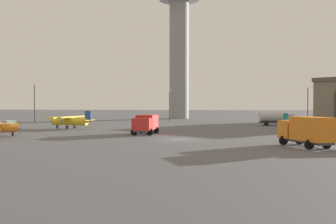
# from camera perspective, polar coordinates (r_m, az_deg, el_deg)

# --- Properties ---
(ground_plane) EXTENTS (400.00, 400.00, 0.00)m
(ground_plane) POSITION_cam_1_polar(r_m,az_deg,el_deg) (50.20, 1.75, -3.93)
(ground_plane) COLOR #545456
(control_tower) EXTENTS (11.41, 11.41, 42.95)m
(control_tower) POSITION_cam_1_polar(r_m,az_deg,el_deg) (117.26, 1.60, 10.72)
(control_tower) COLOR gray
(control_tower) RESTS_ON ground_plane
(airplane_yellow) EXTENTS (8.49, 10.87, 3.21)m
(airplane_yellow) POSITION_cam_1_polar(r_m,az_deg,el_deg) (72.00, -13.82, -1.17)
(airplane_yellow) COLOR gold
(airplane_yellow) RESTS_ON ground_plane
(airplane_green) EXTENTS (8.10, 7.24, 2.74)m
(airplane_green) POSITION_cam_1_polar(r_m,az_deg,el_deg) (71.49, 18.34, -1.40)
(airplane_green) COLOR #287A42
(airplane_green) RESTS_ON ground_plane
(truck_box_red) EXTENTS (3.67, 6.16, 2.81)m
(truck_box_red) POSITION_cam_1_polar(r_m,az_deg,el_deg) (58.26, -3.21, -1.63)
(truck_box_red) COLOR #38383D
(truck_box_red) RESTS_ON ground_plane
(truck_box_orange) EXTENTS (4.75, 7.18, 3.16)m
(truck_box_orange) POSITION_cam_1_polar(r_m,az_deg,el_deg) (43.64, 19.20, -2.49)
(truck_box_orange) COLOR #38383D
(truck_box_orange) RESTS_ON ground_plane
(truck_fuel_tanker_silver) EXTENTS (6.80, 3.39, 3.00)m
(truck_fuel_tanker_silver) POSITION_cam_1_polar(r_m,az_deg,el_deg) (83.12, 15.10, -0.74)
(truck_fuel_tanker_silver) COLOR #38383D
(truck_fuel_tanker_silver) RESTS_ON ground_plane
(car_yellow) EXTENTS (4.52, 4.20, 1.37)m
(car_yellow) POSITION_cam_1_polar(r_m,az_deg,el_deg) (78.37, -21.84, -1.58)
(car_yellow) COLOR gold
(car_yellow) RESTS_ON ground_plane
(light_post_west) EXTENTS (0.44, 0.44, 7.65)m
(light_post_west) POSITION_cam_1_polar(r_m,az_deg,el_deg) (95.76, 0.22, 1.35)
(light_post_west) COLOR #38383D
(light_post_west) RESTS_ON ground_plane
(light_post_east) EXTENTS (0.44, 0.44, 8.96)m
(light_post_east) POSITION_cam_1_polar(r_m,az_deg,el_deg) (100.47, -18.59, 1.68)
(light_post_east) COLOR #38383D
(light_post_east) RESTS_ON ground_plane
(light_post_north) EXTENTS (0.44, 0.44, 8.12)m
(light_post_north) POSITION_cam_1_polar(r_m,az_deg,el_deg) (95.54, 19.39, 1.43)
(light_post_north) COLOR #38383D
(light_post_north) RESTS_ON ground_plane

